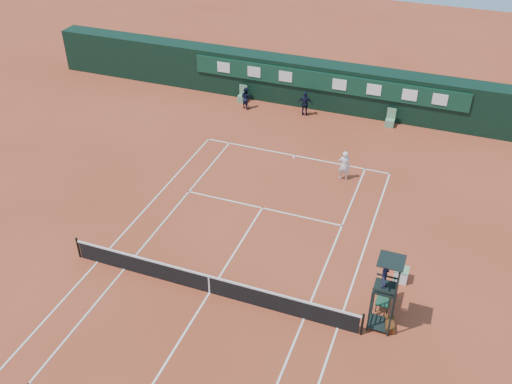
% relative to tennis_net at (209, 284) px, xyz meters
% --- Properties ---
extents(ground, '(90.00, 90.00, 0.00)m').
position_rel_tennis_net_xyz_m(ground, '(0.00, 0.00, -0.51)').
color(ground, '#AD4529').
rests_on(ground, ground).
extents(court_lines, '(11.05, 23.85, 0.01)m').
position_rel_tennis_net_xyz_m(court_lines, '(0.00, 0.00, -0.50)').
color(court_lines, white).
rests_on(court_lines, ground).
extents(tennis_net, '(12.90, 0.10, 1.10)m').
position_rel_tennis_net_xyz_m(tennis_net, '(0.00, 0.00, 0.00)').
color(tennis_net, black).
rests_on(tennis_net, ground).
extents(back_wall, '(40.00, 1.65, 3.00)m').
position_rel_tennis_net_xyz_m(back_wall, '(0.00, 18.74, 1.00)').
color(back_wall, black).
rests_on(back_wall, ground).
extents(linesman_chair_left, '(0.55, 0.50, 1.15)m').
position_rel_tennis_net_xyz_m(linesman_chair_left, '(-5.50, 17.48, -0.19)').
color(linesman_chair_left, '#5E8F69').
rests_on(linesman_chair_left, ground).
extents(linesman_chair_right, '(0.55, 0.50, 1.15)m').
position_rel_tennis_net_xyz_m(linesman_chair_right, '(4.50, 17.48, -0.19)').
color(linesman_chair_right, '#5F916B').
rests_on(linesman_chair_right, ground).
extents(umpire_chair, '(0.96, 0.95, 3.42)m').
position_rel_tennis_net_xyz_m(umpire_chair, '(6.96, 0.68, 1.95)').
color(umpire_chair, black).
rests_on(umpire_chair, ground).
extents(player_bench, '(0.56, 1.20, 1.10)m').
position_rel_tennis_net_xyz_m(player_bench, '(7.03, 1.91, 0.09)').
color(player_bench, '#1A412D').
rests_on(player_bench, ground).
extents(tennis_bag, '(0.50, 0.84, 0.29)m').
position_rel_tennis_net_xyz_m(tennis_bag, '(7.36, 0.75, -0.36)').
color(tennis_bag, black).
rests_on(tennis_bag, ground).
extents(cooler, '(0.57, 0.57, 0.65)m').
position_rel_tennis_net_xyz_m(cooler, '(7.35, 3.58, -0.18)').
color(cooler, white).
rests_on(cooler, ground).
extents(tennis_ball, '(0.07, 0.07, 0.07)m').
position_rel_tennis_net_xyz_m(tennis_ball, '(-0.39, 8.88, -0.47)').
color(tennis_ball, yellow).
rests_on(tennis_ball, ground).
extents(player, '(0.67, 0.49, 1.71)m').
position_rel_tennis_net_xyz_m(player, '(3.18, 10.48, 0.35)').
color(player, white).
rests_on(player, ground).
extents(ball_kid_left, '(0.88, 0.80, 1.47)m').
position_rel_tennis_net_xyz_m(ball_kid_left, '(-4.93, 16.66, 0.22)').
color(ball_kid_left, black).
rests_on(ball_kid_left, ground).
extents(ball_kid_right, '(1.00, 0.51, 1.64)m').
position_rel_tennis_net_xyz_m(ball_kid_right, '(-0.95, 17.04, 0.31)').
color(ball_kid_right, black).
rests_on(ball_kid_right, ground).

